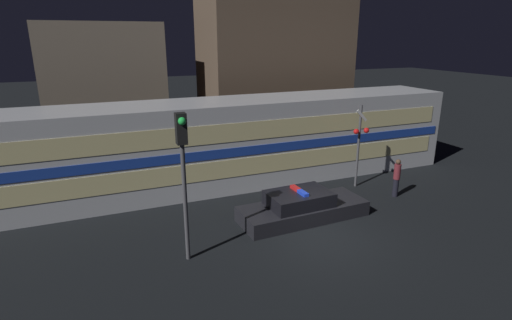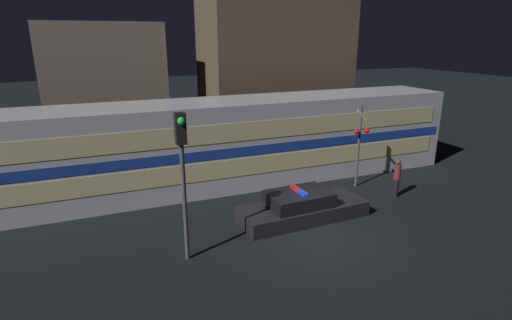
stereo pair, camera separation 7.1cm
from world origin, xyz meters
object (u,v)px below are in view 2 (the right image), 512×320
Objects in this scene: train at (217,144)px; pedestrian at (397,178)px; police_car at (302,208)px; crossing_signal_near at (360,140)px; traffic_light_corner at (182,160)px.

train reaches higher than pedestrian.
police_car is 1.32× the size of crossing_signal_near.
police_car is at bearing -68.36° from train.
police_car is (1.87, -4.72, -1.52)m from train.
police_car is 4.85m from pedestrian.
pedestrian is (6.69, -4.34, -1.10)m from train.
pedestrian is (4.82, 0.38, 0.42)m from police_car.
traffic_light_corner is at bearing -170.50° from pedestrian.
traffic_light_corner is (-8.66, -3.23, 1.00)m from crossing_signal_near.
crossing_signal_near is at bearing 20.43° from traffic_light_corner.
pedestrian reaches higher than police_car.
pedestrian is 9.93m from traffic_light_corner.
pedestrian is at bearing 9.50° from traffic_light_corner.
train is 5.09× the size of traffic_light_corner.
pedestrian is 2.29m from crossing_signal_near.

